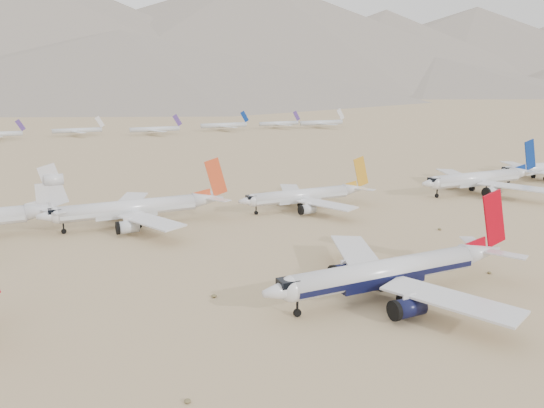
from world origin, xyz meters
The scene contains 9 objects.
ground centered at (0.00, 0.00, 0.00)m, with size 7000.00×7000.00×0.00m, color #9A7F59.
main_airliner centered at (-0.40, 0.79, 4.92)m, with size 50.70×49.52×17.89m.
row2_navy_widebody centered at (84.88, 61.71, 4.97)m, with size 50.03×48.92×17.80m.
row2_gold_tail centered at (17.74, 66.74, 4.22)m, with size 42.41×41.48×15.10m.
row2_orange_tail centered at (-32.65, 69.81, 4.83)m, with size 48.27×47.22×17.22m.
row2_blue_far centered at (126.35, 70.17, 4.45)m, with size 44.93×43.93×15.96m.
distant_storage_row centered at (-52.03, 315.38, 4.40)m, with size 460.96×54.95×16.32m.
mountain_range centered at (70.18, 1648.01, 190.32)m, with size 7354.00×3024.00×470.00m.
foothills centered at (526.68, 1100.00, 67.15)m, with size 4637.50×1395.00×155.00m.
Camera 1 is at (-59.48, -71.41, 38.58)m, focal length 35.00 mm.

